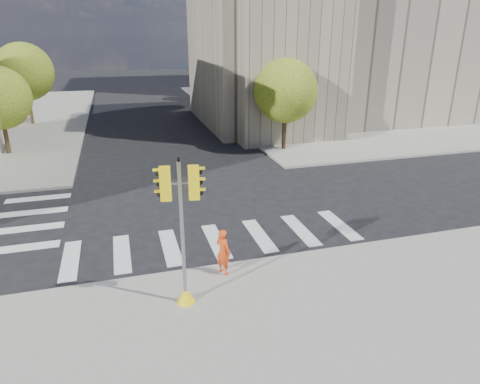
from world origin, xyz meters
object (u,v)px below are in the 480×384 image
lamp_far (225,64)px  lamp_near (272,77)px  photographer (223,252)px  traffic_signal (183,245)px

lamp_far → lamp_near: bearing=-90.0°
lamp_near → photographer: lamp_near is taller
traffic_signal → photographer: bearing=50.2°
lamp_near → traffic_signal: lamp_near is taller
lamp_near → traffic_signal: (-9.93, -19.89, -2.53)m
lamp_far → photographer: (-8.45, -32.60, -3.63)m
traffic_signal → lamp_near: bearing=72.7°
lamp_near → lamp_far: size_ratio=1.00×
lamp_far → traffic_signal: bearing=-106.3°
lamp_far → traffic_signal: (-9.93, -33.89, -2.53)m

